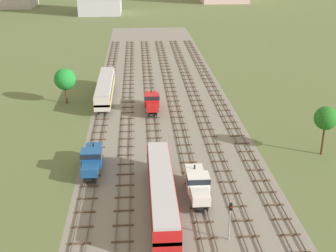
# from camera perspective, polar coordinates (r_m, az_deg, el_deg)

# --- Properties ---
(ground_plane) EXTENTS (480.00, 480.00, 0.00)m
(ground_plane) POSITION_cam_1_polar(r_m,az_deg,el_deg) (85.03, -0.50, 1.86)
(ground_plane) COLOR #5B6B3D
(ballast_bed) EXTENTS (26.38, 176.00, 0.01)m
(ballast_bed) POSITION_cam_1_polar(r_m,az_deg,el_deg) (85.03, -0.50, 1.86)
(ballast_bed) COLOR gray
(ballast_bed) RESTS_ON ground
(track_far_left) EXTENTS (2.40, 126.00, 0.29)m
(track_far_left) POSITION_cam_1_polar(r_m,az_deg,el_deg) (86.04, -8.01, 1.98)
(track_far_left) COLOR #47382D
(track_far_left) RESTS_ON ground
(track_left) EXTENTS (2.40, 126.00, 0.29)m
(track_left) POSITION_cam_1_polar(r_m,az_deg,el_deg) (85.82, -5.03, 2.06)
(track_left) COLOR #47382D
(track_left) RESTS_ON ground
(track_centre_left) EXTENTS (2.40, 126.00, 0.29)m
(track_centre_left) POSITION_cam_1_polar(r_m,az_deg,el_deg) (85.83, -2.04, 2.14)
(track_centre_left) COLOR #47382D
(track_centre_left) RESTS_ON ground
(track_centre) EXTENTS (2.40, 126.00, 0.29)m
(track_centre) POSITION_cam_1_polar(r_m,az_deg,el_deg) (86.07, 0.94, 2.21)
(track_centre) COLOR #47382D
(track_centre) RESTS_ON ground
(track_centre_right) EXTENTS (2.40, 126.00, 0.29)m
(track_centre_right) POSITION_cam_1_polar(r_m,az_deg,el_deg) (86.54, 3.90, 2.27)
(track_centre_right) COLOR #47382D
(track_centre_right) RESTS_ON ground
(track_right) EXTENTS (2.40, 126.00, 0.29)m
(track_right) POSITION_cam_1_polar(r_m,az_deg,el_deg) (87.24, 6.82, 2.33)
(track_right) COLOR #47382D
(track_right) RESTS_ON ground
(diesel_railcar_centre_left_nearest) EXTENTS (2.96, 20.50, 3.80)m
(diesel_railcar_centre_left_nearest) POSITION_cam_1_polar(r_m,az_deg,el_deg) (53.71, -0.80, -7.84)
(diesel_railcar_centre_left_nearest) COLOR red
(diesel_railcar_centre_left_nearest) RESTS_ON ground
(shunter_loco_centre_near) EXTENTS (2.74, 8.46, 3.10)m
(shunter_loco_centre_near) POSITION_cam_1_polar(r_m,az_deg,el_deg) (56.21, 3.69, -7.11)
(shunter_loco_centre_near) COLOR white
(shunter_loco_centre_near) RESTS_ON ground
(shunter_loco_far_left_mid) EXTENTS (2.74, 8.46, 3.10)m
(shunter_loco_far_left_mid) POSITION_cam_1_polar(r_m,az_deg,el_deg) (62.99, -9.47, -4.00)
(shunter_loco_far_left_mid) COLOR #194C8C
(shunter_loco_far_left_mid) RESTS_ON ground
(shunter_loco_centre_left_midfar) EXTENTS (2.74, 8.46, 3.10)m
(shunter_loco_centre_left_midfar) POSITION_cam_1_polar(r_m,az_deg,el_deg) (84.49, -2.04, 3.16)
(shunter_loco_centre_left_midfar) COLOR red
(shunter_loco_centre_left_midfar) RESTS_ON ground
(diesel_railcar_far_left_far) EXTENTS (2.96, 20.50, 3.80)m
(diesel_railcar_far_left_far) POSITION_cam_1_polar(r_m,az_deg,el_deg) (91.25, -7.84, 4.80)
(diesel_railcar_far_left_far) COLOR beige
(diesel_railcar_far_left_far) RESTS_ON ground
(signal_post_nearest) EXTENTS (0.28, 0.47, 4.65)m
(signal_post_nearest) POSITION_cam_1_polar(r_m,az_deg,el_deg) (48.63, 7.72, -11.01)
(signal_post_nearest) COLOR gray
(signal_post_nearest) RESTS_ON ground
(lineside_tree_0) EXTENTS (3.43, 3.43, 7.45)m
(lineside_tree_0) POSITION_cam_1_polar(r_m,az_deg,el_deg) (69.55, 19.06, 0.90)
(lineside_tree_0) COLOR #4C331E
(lineside_tree_0) RESTS_ON ground
(lineside_tree_1) EXTENTS (4.17, 4.17, 6.91)m
(lineside_tree_1) POSITION_cam_1_polar(r_m,az_deg,el_deg) (90.06, -12.71, 5.69)
(lineside_tree_1) COLOR #4C331E
(lineside_tree_1) RESTS_ON ground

